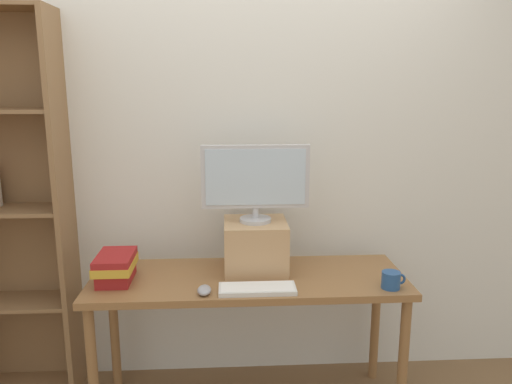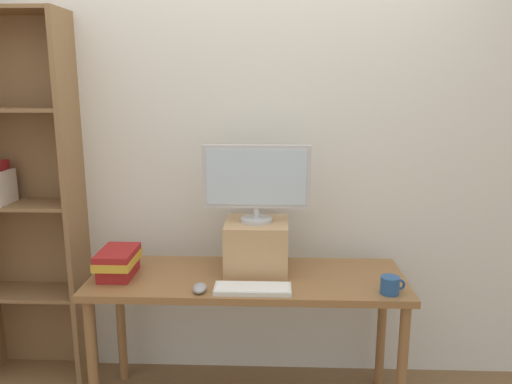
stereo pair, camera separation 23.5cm
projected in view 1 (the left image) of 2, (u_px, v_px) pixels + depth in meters
name	position (u px, v px, depth m)	size (l,w,h in m)	color
back_wall	(245.00, 157.00, 2.84)	(7.00, 0.08, 2.60)	silver
desk	(248.00, 292.00, 2.57)	(1.60, 0.56, 0.75)	olive
bookshelf_unit	(9.00, 208.00, 2.67)	(0.60, 0.28, 2.09)	olive
riser_box	(255.00, 246.00, 2.61)	(0.32, 0.31, 0.26)	tan
computer_monitor	(255.00, 180.00, 2.53)	(0.55, 0.16, 0.40)	#B7B7BA
keyboard	(257.00, 289.00, 2.36)	(0.37, 0.14, 0.02)	silver
computer_mouse	(204.00, 290.00, 2.33)	(0.06, 0.10, 0.04)	#99999E
book_stack	(116.00, 267.00, 2.47)	(0.18, 0.27, 0.14)	maroon
coffee_mug	(391.00, 280.00, 2.39)	(0.12, 0.09, 0.08)	#234C84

